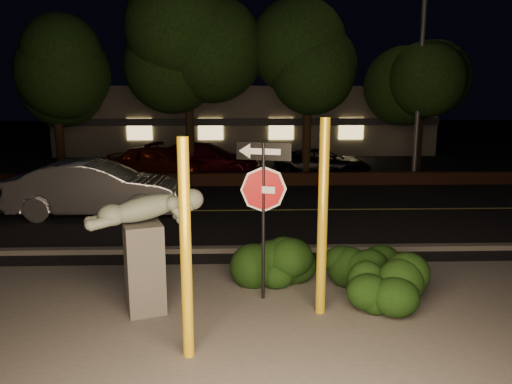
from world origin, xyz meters
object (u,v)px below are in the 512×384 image
(yellow_pole_left, at_px, (186,251))
(parked_car_dark, at_px, (323,163))
(yellow_pole_right, at_px, (323,219))
(streetlight, at_px, (417,35))
(signpost, at_px, (263,190))
(sculpture, at_px, (145,239))
(parked_car_red, at_px, (158,162))
(silver_sedan, at_px, (97,188))
(parked_car_darkred, at_px, (205,159))

(yellow_pole_left, bearing_deg, parked_car_dark, 73.81)
(yellow_pole_left, height_order, parked_car_dark, yellow_pole_left)
(yellow_pole_right, xyz_separation_m, streetlight, (5.70, 12.41, 4.23))
(signpost, bearing_deg, sculpture, -150.93)
(yellow_pole_left, relative_size, parked_car_red, 0.73)
(silver_sedan, bearing_deg, sculpture, -159.00)
(signpost, bearing_deg, yellow_pole_right, -16.46)
(yellow_pole_right, xyz_separation_m, parked_car_dark, (2.32, 13.92, -1.08))
(parked_car_red, bearing_deg, sculpture, -154.87)
(yellow_pole_left, height_order, signpost, yellow_pole_left)
(silver_sedan, bearing_deg, parked_car_dark, -50.16)
(signpost, relative_size, parked_car_red, 0.67)
(yellow_pole_right, bearing_deg, silver_sedan, 129.10)
(yellow_pole_right, relative_size, signpost, 1.16)
(signpost, bearing_deg, parked_car_red, 123.57)
(yellow_pole_right, relative_size, parked_car_darkred, 0.66)
(streetlight, xyz_separation_m, parked_car_red, (-10.59, 0.97, -5.17))
(yellow_pole_left, distance_m, parked_car_darkred, 15.68)
(parked_car_darkred, bearing_deg, parked_car_dark, -84.13)
(parked_car_dark, bearing_deg, parked_car_red, 105.04)
(signpost, xyz_separation_m, silver_sedan, (-4.76, 6.41, -1.21))
(sculpture, height_order, parked_car_darkred, sculpture)
(yellow_pole_right, height_order, silver_sedan, yellow_pole_right)
(yellow_pole_right, distance_m, signpost, 1.20)
(yellow_pole_left, relative_size, signpost, 1.10)
(streetlight, bearing_deg, silver_sedan, -154.64)
(signpost, bearing_deg, silver_sedan, 143.01)
(streetlight, height_order, parked_car_red, streetlight)
(yellow_pole_left, bearing_deg, yellow_pole_right, 32.69)
(yellow_pole_left, relative_size, streetlight, 0.32)
(yellow_pole_left, bearing_deg, signpost, 59.51)
(sculpture, xyz_separation_m, silver_sedan, (-2.75, 6.86, -0.46))
(parked_car_darkred, bearing_deg, yellow_pole_right, -158.69)
(yellow_pole_right, xyz_separation_m, silver_sedan, (-5.71, 7.03, -0.83))
(yellow_pole_left, height_order, sculpture, yellow_pole_left)
(yellow_pole_right, height_order, sculpture, yellow_pole_right)
(yellow_pole_left, distance_m, parked_car_red, 15.02)
(sculpture, distance_m, silver_sedan, 7.40)
(parked_car_dark, bearing_deg, sculpture, 169.74)
(signpost, height_order, parked_car_red, signpost)
(sculpture, bearing_deg, parked_car_dark, 50.09)
(yellow_pole_left, relative_size, sculpture, 1.50)
(sculpture, distance_m, streetlight, 15.69)
(streetlight, relative_size, parked_car_darkred, 1.97)
(yellow_pole_left, relative_size, parked_car_darkred, 0.63)
(parked_car_dark, bearing_deg, yellow_pole_right, -178.72)
(signpost, distance_m, silver_sedan, 8.07)
(yellow_pole_right, relative_size, parked_car_dark, 0.78)
(yellow_pole_left, bearing_deg, streetlight, 60.43)
(parked_car_red, xyz_separation_m, parked_car_darkred, (1.97, 0.90, -0.00))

